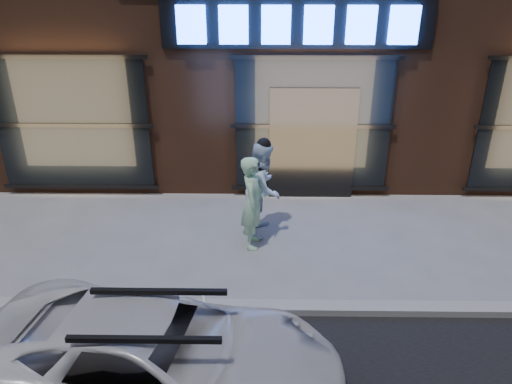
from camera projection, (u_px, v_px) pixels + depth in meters
ground at (331, 311)px, 7.42m from camera, size 90.00×90.00×0.00m
curb at (332, 308)px, 7.40m from camera, size 60.00×0.25×0.12m
man_bowtie at (253, 203)px, 8.75m from camera, size 0.45×0.65×1.72m
man_cap at (264, 188)px, 9.22m from camera, size 0.85×1.00×1.79m
white_suv at (157, 359)px, 5.73m from camera, size 4.62×2.72×1.21m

